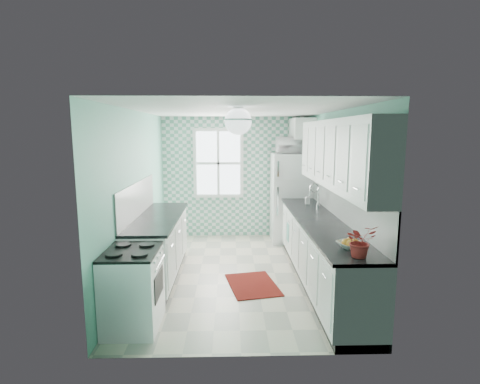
{
  "coord_description": "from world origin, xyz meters",
  "views": [
    {
      "loc": [
        -0.1,
        -5.58,
        2.18
      ],
      "look_at": [
        0.05,
        0.25,
        1.25
      ],
      "focal_mm": 28.0,
      "sensor_mm": 36.0,
      "label": 1
    }
  ],
  "objects_px": {
    "fruit_bowl": "(350,245)",
    "stove": "(133,288)",
    "sink": "(308,207)",
    "microwave": "(292,145)",
    "fridge": "(291,198)",
    "ceiling_light": "(238,121)",
    "potted_plant": "(360,241)"
  },
  "relations": [
    {
      "from": "fridge",
      "to": "microwave",
      "type": "distance_m",
      "value": 1.05
    },
    {
      "from": "fruit_bowl",
      "to": "potted_plant",
      "type": "bearing_deg",
      "value": -90.0
    },
    {
      "from": "stove",
      "to": "microwave",
      "type": "relative_size",
      "value": 1.5
    },
    {
      "from": "stove",
      "to": "microwave",
      "type": "bearing_deg",
      "value": 52.64
    },
    {
      "from": "ceiling_light",
      "to": "fridge",
      "type": "distance_m",
      "value": 3.15
    },
    {
      "from": "fridge",
      "to": "potted_plant",
      "type": "xyz_separation_m",
      "value": [
        0.09,
        -3.77,
        0.22
      ]
    },
    {
      "from": "fridge",
      "to": "microwave",
      "type": "bearing_deg",
      "value": 54.82
    },
    {
      "from": "ceiling_light",
      "to": "sink",
      "type": "height_order",
      "value": "ceiling_light"
    },
    {
      "from": "stove",
      "to": "sink",
      "type": "distance_m",
      "value": 3.25
    },
    {
      "from": "sink",
      "to": "microwave",
      "type": "relative_size",
      "value": 0.91
    },
    {
      "from": "stove",
      "to": "fruit_bowl",
      "type": "bearing_deg",
      "value": -5.53
    },
    {
      "from": "sink",
      "to": "fruit_bowl",
      "type": "height_order",
      "value": "sink"
    },
    {
      "from": "fruit_bowl",
      "to": "potted_plant",
      "type": "xyz_separation_m",
      "value": [
        0.0,
        -0.3,
        0.13
      ]
    },
    {
      "from": "microwave",
      "to": "fruit_bowl",
      "type": "bearing_deg",
      "value": 87.66
    },
    {
      "from": "ceiling_light",
      "to": "sink",
      "type": "relative_size",
      "value": 0.66
    },
    {
      "from": "ceiling_light",
      "to": "stove",
      "type": "height_order",
      "value": "ceiling_light"
    },
    {
      "from": "ceiling_light",
      "to": "microwave",
      "type": "height_order",
      "value": "ceiling_light"
    },
    {
      "from": "stove",
      "to": "fruit_bowl",
      "type": "distance_m",
      "value": 2.46
    },
    {
      "from": "stove",
      "to": "microwave",
      "type": "height_order",
      "value": "microwave"
    },
    {
      "from": "fruit_bowl",
      "to": "fridge",
      "type": "bearing_deg",
      "value": 91.49
    },
    {
      "from": "fruit_bowl",
      "to": "potted_plant",
      "type": "distance_m",
      "value": 0.33
    },
    {
      "from": "sink",
      "to": "potted_plant",
      "type": "bearing_deg",
      "value": -90.63
    },
    {
      "from": "ceiling_light",
      "to": "microwave",
      "type": "distance_m",
      "value": 2.83
    },
    {
      "from": "stove",
      "to": "fruit_bowl",
      "type": "height_order",
      "value": "fruit_bowl"
    },
    {
      "from": "fruit_bowl",
      "to": "microwave",
      "type": "height_order",
      "value": "microwave"
    },
    {
      "from": "fruit_bowl",
      "to": "stove",
      "type": "bearing_deg",
      "value": 177.28
    },
    {
      "from": "fridge",
      "to": "ceiling_light",
      "type": "bearing_deg",
      "value": -112.18
    },
    {
      "from": "potted_plant",
      "to": "stove",
      "type": "bearing_deg",
      "value": 170.27
    },
    {
      "from": "ceiling_light",
      "to": "sink",
      "type": "xyz_separation_m",
      "value": [
        1.2,
        1.36,
        -1.39
      ]
    },
    {
      "from": "microwave",
      "to": "potted_plant",
      "type": "bearing_deg",
      "value": 87.54
    },
    {
      "from": "stove",
      "to": "potted_plant",
      "type": "xyz_separation_m",
      "value": [
        2.4,
        -0.41,
        0.65
      ]
    },
    {
      "from": "potted_plant",
      "to": "microwave",
      "type": "relative_size",
      "value": 0.57
    }
  ]
}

